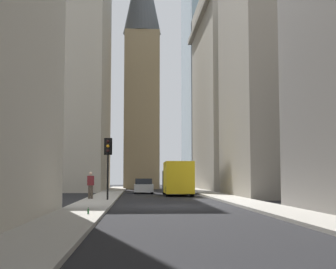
% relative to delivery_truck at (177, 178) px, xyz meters
% --- Properties ---
extents(ground_plane, '(135.00, 135.00, 0.00)m').
position_rel_delivery_truck_xyz_m(ground_plane, '(-14.77, 1.40, -1.46)').
color(ground_plane, black).
extents(sidewalk_right, '(90.00, 2.20, 0.14)m').
position_rel_delivery_truck_xyz_m(sidewalk_right, '(-14.77, 5.90, -1.39)').
color(sidewalk_right, '#A8A399').
rests_on(sidewalk_right, ground_plane).
extents(sidewalk_left, '(90.00, 2.20, 0.14)m').
position_rel_delivery_truck_xyz_m(sidewalk_left, '(-14.77, -3.10, -1.39)').
color(sidewalk_left, '#A8A399').
rests_on(sidewalk_left, ground_plane).
extents(building_left_far, '(19.64, 10.50, 23.66)m').
position_rel_delivery_truck_xyz_m(building_left_far, '(16.52, -9.19, 10.38)').
color(building_left_far, '#A8A091').
rests_on(building_left_far, ground_plane).
extents(building_left_midfar, '(12.54, 10.00, 18.76)m').
position_rel_delivery_truck_xyz_m(building_left_midfar, '(-2.78, -9.20, 7.92)').
color(building_left_midfar, gray).
rests_on(building_left_midfar, ground_plane).
extents(building_right_far, '(16.82, 10.50, 32.81)m').
position_rel_delivery_truck_xyz_m(building_right_far, '(15.09, 12.00, 14.96)').
color(building_right_far, '#A8A091').
rests_on(building_right_far, ground_plane).
extents(church_spire, '(5.06, 5.06, 33.20)m').
position_rel_delivery_truck_xyz_m(church_spire, '(22.87, 2.87, 15.90)').
color(church_spire, '#9E8966').
rests_on(church_spire, ground_plane).
extents(delivery_truck, '(6.46, 2.25, 2.84)m').
position_rel_delivery_truck_xyz_m(delivery_truck, '(0.00, 0.00, 0.00)').
color(delivery_truck, yellow).
rests_on(delivery_truck, ground_plane).
extents(sedan_silver, '(4.30, 1.78, 1.42)m').
position_rel_delivery_truck_xyz_m(sedan_silver, '(5.50, 2.80, -0.80)').
color(sedan_silver, '#B7BABF').
rests_on(sedan_silver, ground_plane).
extents(traffic_light_midblock, '(0.43, 0.52, 3.97)m').
position_rel_delivery_truck_xyz_m(traffic_light_midblock, '(-10.04, 5.31, 1.60)').
color(traffic_light_midblock, black).
rests_on(traffic_light_midblock, sidewalk_right).
extents(pedestrian, '(0.26, 0.44, 1.79)m').
position_rel_delivery_truck_xyz_m(pedestrian, '(-8.54, 6.53, -0.34)').
color(pedestrian, '#473D33').
rests_on(pedestrian, sidewalk_right).
extents(discarded_bottle, '(0.07, 0.07, 0.27)m').
position_rel_delivery_truck_xyz_m(discarded_bottle, '(-21.88, 5.36, -1.21)').
color(discarded_bottle, '#236033').
rests_on(discarded_bottle, sidewalk_right).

